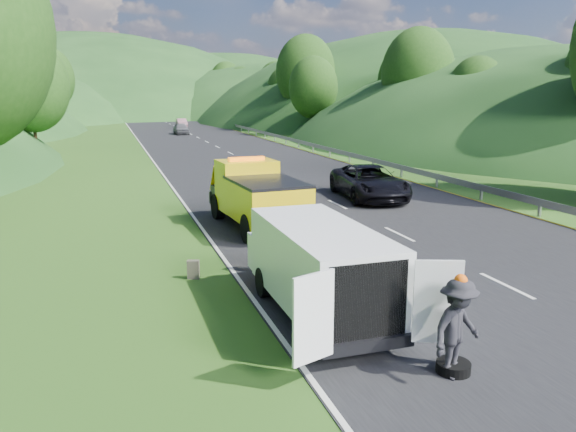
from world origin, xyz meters
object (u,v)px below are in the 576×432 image
object	(u,v)px
suitcase	(193,270)
spare_tire	(453,373)
tow_truck	(256,195)
white_van	(318,265)
child	(310,292)
passing_suv	(369,199)
woman	(272,273)
worker	(454,377)

from	to	relation	value
suitcase	spare_tire	xyz separation A→B (m)	(3.88, -7.06, -0.27)
tow_truck	white_van	distance (m)	9.12
tow_truck	spare_tire	size ratio (longest dim) A/B	9.69
child	suitcase	bearing A→B (deg)	156.46
white_van	child	xyz separation A→B (m)	(0.36, 1.49, -1.25)
passing_suv	suitcase	bearing A→B (deg)	-129.93
child	suitcase	xyz separation A→B (m)	(-2.79, 2.09, 0.27)
white_van	passing_suv	bearing A→B (deg)	59.40
spare_tire	passing_suv	bearing A→B (deg)	69.23
woman	worker	world-z (taller)	worker
white_van	woman	size ratio (longest dim) A/B	3.84
worker	child	bearing A→B (deg)	79.84
worker	suitcase	bearing A→B (deg)	96.46
child	spare_tire	size ratio (longest dim) A/B	1.35
worker	suitcase	size ratio (longest dim) A/B	3.54
woman	child	world-z (taller)	woman
worker	passing_suv	xyz separation A→B (m)	(6.42, 16.88, 0.00)
child	passing_suv	size ratio (longest dim) A/B	0.15
woman	child	size ratio (longest dim) A/B	1.84
tow_truck	white_van	xyz separation A→B (m)	(-0.88, -9.08, -0.05)
white_van	tow_truck	bearing A→B (deg)	84.35
child	worker	distance (m)	5.22
tow_truck	passing_suv	bearing A→B (deg)	26.94
spare_tire	worker	bearing A→B (deg)	-116.75
child	woman	bearing A→B (deg)	118.40
white_van	child	size ratio (longest dim) A/B	7.04
tow_truck	spare_tire	distance (m)	12.64
tow_truck	child	bearing A→B (deg)	-98.02
white_van	suitcase	world-z (taller)	white_van
white_van	spare_tire	bearing A→B (deg)	-67.52
white_van	woman	xyz separation A→B (m)	(-0.15, 3.41, -1.25)
child	suitcase	distance (m)	3.50
child	suitcase	world-z (taller)	suitcase
white_van	passing_suv	size ratio (longest dim) A/B	1.05
passing_suv	worker	bearing A→B (deg)	-104.16
white_van	worker	size ratio (longest dim) A/B	3.25
tow_truck	white_van	bearing A→B (deg)	-99.66
suitcase	spare_tire	world-z (taller)	suitcase
woman	worker	distance (m)	7.20
woman	child	bearing A→B (deg)	-167.11
tow_truck	woman	world-z (taller)	tow_truck
suitcase	woman	bearing A→B (deg)	-4.50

